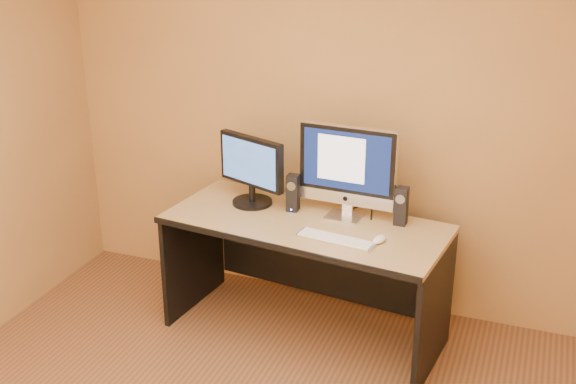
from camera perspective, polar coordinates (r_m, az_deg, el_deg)
walls at (r=3.07m, az=-6.39°, el=-4.30°), size 4.00×4.00×2.60m
desk at (r=4.66m, az=1.32°, el=-6.89°), size 1.83×0.97×0.81m
imac at (r=4.45m, az=4.57°, el=1.55°), size 0.63×0.26×0.60m
second_monitor at (r=4.67m, az=-2.88°, el=1.68°), size 0.58×0.43×0.46m
speaker_left at (r=4.60m, az=0.40°, el=-0.07°), size 0.08×0.08×0.24m
speaker_right at (r=4.46m, az=8.94°, el=-1.11°), size 0.08×0.08×0.24m
keyboard at (r=4.24m, az=3.78°, el=-3.74°), size 0.48×0.19×0.02m
mouse at (r=4.24m, az=7.23°, el=-3.71°), size 0.09×0.12×0.04m
cable_a at (r=4.64m, az=6.63°, el=-1.59°), size 0.06×0.24×0.01m
cable_b at (r=4.69m, az=5.28°, el=-1.26°), size 0.09×0.18×0.01m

